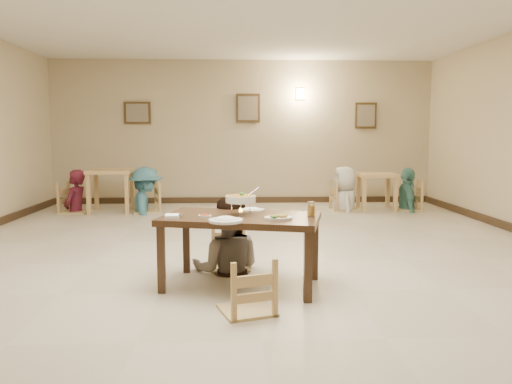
{
  "coord_description": "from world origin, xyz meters",
  "views": [
    {
      "loc": [
        -0.19,
        -5.6,
        1.45
      ],
      "look_at": [
        0.04,
        -0.15,
        0.82
      ],
      "focal_mm": 35.0,
      "sensor_mm": 36.0,
      "label": 1
    }
  ],
  "objects_px": {
    "chair_near": "(247,259)",
    "bg_chair_rr": "(408,182)",
    "curry_warmer": "(241,199)",
    "bg_chair_lr": "(145,184)",
    "bg_table_right": "(377,180)",
    "bg_diner_d": "(408,168)",
    "bg_chair_rl": "(345,183)",
    "bg_diner_c": "(345,167)",
    "bg_table_left": "(111,177)",
    "main_diner": "(227,197)",
    "drink_glass": "(311,210)",
    "bg_diner_b": "(145,167)",
    "bg_diner_a": "(74,170)",
    "chair_far": "(230,229)",
    "bg_chair_ll": "(75,184)",
    "main_table": "(241,224)"
  },
  "relations": [
    {
      "from": "chair_near",
      "to": "bg_chair_rr",
      "type": "bearing_deg",
      "value": -138.25
    },
    {
      "from": "curry_warmer",
      "to": "bg_chair_lr",
      "type": "relative_size",
      "value": 0.31
    },
    {
      "from": "bg_table_right",
      "to": "bg_diner_d",
      "type": "distance_m",
      "value": 0.66
    },
    {
      "from": "bg_chair_lr",
      "to": "bg_chair_rl",
      "type": "height_order",
      "value": "bg_chair_lr"
    },
    {
      "from": "curry_warmer",
      "to": "bg_diner_c",
      "type": "bearing_deg",
      "value": 66.41
    },
    {
      "from": "bg_table_left",
      "to": "bg_diner_d",
      "type": "height_order",
      "value": "bg_diner_d"
    },
    {
      "from": "chair_near",
      "to": "curry_warmer",
      "type": "xyz_separation_m",
      "value": [
        -0.04,
        0.75,
        0.4
      ]
    },
    {
      "from": "main_diner",
      "to": "drink_glass",
      "type": "relative_size",
      "value": 11.23
    },
    {
      "from": "bg_diner_c",
      "to": "bg_diner_b",
      "type": "bearing_deg",
      "value": -87.7
    },
    {
      "from": "bg_diner_a",
      "to": "bg_diner_b",
      "type": "distance_m",
      "value": 1.31
    },
    {
      "from": "chair_far",
      "to": "drink_glass",
      "type": "relative_size",
      "value": 6.22
    },
    {
      "from": "bg_chair_ll",
      "to": "bg_diner_a",
      "type": "bearing_deg",
      "value": 0.0
    },
    {
      "from": "chair_near",
      "to": "bg_diner_b",
      "type": "distance_m",
      "value": 5.69
    },
    {
      "from": "main_diner",
      "to": "bg_table_left",
      "type": "height_order",
      "value": "main_diner"
    },
    {
      "from": "drink_glass",
      "to": "bg_chair_rl",
      "type": "height_order",
      "value": "bg_chair_rl"
    },
    {
      "from": "bg_chair_lr",
      "to": "bg_chair_rr",
      "type": "xyz_separation_m",
      "value": [
        5.02,
        0.09,
        0.0
      ]
    },
    {
      "from": "bg_chair_rr",
      "to": "bg_diner_a",
      "type": "distance_m",
      "value": 6.33
    },
    {
      "from": "bg_chair_lr",
      "to": "chair_near",
      "type": "bearing_deg",
      "value": -0.79
    },
    {
      "from": "main_diner",
      "to": "bg_table_right",
      "type": "height_order",
      "value": "main_diner"
    },
    {
      "from": "chair_near",
      "to": "bg_chair_rl",
      "type": "height_order",
      "value": "bg_chair_rl"
    },
    {
      "from": "bg_table_right",
      "to": "bg_chair_ll",
      "type": "xyz_separation_m",
      "value": [
        -5.72,
        -0.08,
        -0.04
      ]
    },
    {
      "from": "bg_table_right",
      "to": "bg_diner_c",
      "type": "relative_size",
      "value": 0.44
    },
    {
      "from": "drink_glass",
      "to": "bg_chair_rl",
      "type": "relative_size",
      "value": 0.14
    },
    {
      "from": "main_table",
      "to": "chair_near",
      "type": "xyz_separation_m",
      "value": [
        0.04,
        -0.71,
        -0.17
      ]
    },
    {
      "from": "bg_table_right",
      "to": "bg_diner_d",
      "type": "height_order",
      "value": "bg_diner_d"
    },
    {
      "from": "chair_near",
      "to": "bg_table_right",
      "type": "distance_m",
      "value": 6.09
    },
    {
      "from": "chair_near",
      "to": "bg_diner_c",
      "type": "relative_size",
      "value": 0.53
    },
    {
      "from": "bg_diner_c",
      "to": "bg_diner_d",
      "type": "height_order",
      "value": "bg_diner_c"
    },
    {
      "from": "bg_chair_rl",
      "to": "bg_diner_a",
      "type": "bearing_deg",
      "value": 86.95
    },
    {
      "from": "drink_glass",
      "to": "bg_table_left",
      "type": "xyz_separation_m",
      "value": [
        -3.04,
        4.84,
        -0.09
      ]
    },
    {
      "from": "bg_chair_ll",
      "to": "bg_diner_c",
      "type": "relative_size",
      "value": 0.63
    },
    {
      "from": "drink_glass",
      "to": "bg_chair_rl",
      "type": "distance_m",
      "value": 5.09
    },
    {
      "from": "chair_far",
      "to": "bg_diner_c",
      "type": "relative_size",
      "value": 0.52
    },
    {
      "from": "bg_table_right",
      "to": "bg_diner_b",
      "type": "distance_m",
      "value": 4.42
    },
    {
      "from": "bg_chair_ll",
      "to": "bg_chair_rr",
      "type": "relative_size",
      "value": 1.0
    },
    {
      "from": "chair_near",
      "to": "main_table",
      "type": "bearing_deg",
      "value": -104.7
    },
    {
      "from": "chair_near",
      "to": "curry_warmer",
      "type": "distance_m",
      "value": 0.85
    },
    {
      "from": "bg_table_left",
      "to": "bg_chair_ll",
      "type": "relative_size",
      "value": 0.8
    },
    {
      "from": "bg_diner_a",
      "to": "bg_diner_d",
      "type": "xyz_separation_m",
      "value": [
        6.33,
        0.08,
        0.01
      ]
    },
    {
      "from": "bg_table_left",
      "to": "bg_chair_rr",
      "type": "relative_size",
      "value": 0.8
    },
    {
      "from": "bg_diner_d",
      "to": "main_table",
      "type": "bearing_deg",
      "value": 152.61
    },
    {
      "from": "drink_glass",
      "to": "bg_chair_lr",
      "type": "bearing_deg",
      "value": 116.57
    },
    {
      "from": "bg_chair_lr",
      "to": "bg_diner_c",
      "type": "bearing_deg",
      "value": 72.71
    },
    {
      "from": "bg_diner_d",
      "to": "curry_warmer",
      "type": "bearing_deg",
      "value": 152.36
    },
    {
      "from": "drink_glass",
      "to": "bg_chair_lr",
      "type": "height_order",
      "value": "bg_chair_lr"
    },
    {
      "from": "main_table",
      "to": "bg_diner_b",
      "type": "relative_size",
      "value": 0.95
    },
    {
      "from": "chair_near",
      "to": "drink_glass",
      "type": "height_order",
      "value": "chair_near"
    },
    {
      "from": "main_table",
      "to": "bg_chair_rr",
      "type": "xyz_separation_m",
      "value": [
        3.29,
        4.77,
        -0.08
      ]
    },
    {
      "from": "main_diner",
      "to": "bg_chair_rl",
      "type": "height_order",
      "value": "main_diner"
    },
    {
      "from": "main_table",
      "to": "main_diner",
      "type": "xyz_separation_m",
      "value": [
        -0.14,
        0.55,
        0.19
      ]
    }
  ]
}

